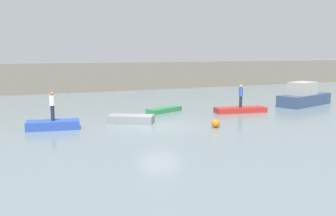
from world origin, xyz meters
The scene contains 10 objects.
ground_plane centered at (0.00, 0.00, 0.00)m, with size 120.00×120.00×0.00m, color slate.
embankment_wall centered at (0.00, 22.61, 1.68)m, with size 80.00×1.20×3.36m, color gray.
motorboat centered at (15.07, 3.59, 0.76)m, with size 6.08×3.62×2.03m.
rowboat_blue centered at (-6.17, 1.64, 0.26)m, with size 3.06×1.26×0.51m, color #2B4CAD.
rowboat_grey centered at (-1.29, 1.67, 0.26)m, with size 2.93×1.29×0.51m, color gray.
rowboat_green centered at (2.51, 4.97, 0.18)m, with size 3.08×0.95×0.35m, color #2D7F47.
rowboat_red centered at (7.78, 2.50, 0.20)m, with size 3.95×1.18×0.39m, color red.
person_blue_shirt centered at (7.78, 2.50, 1.36)m, with size 0.32×0.32×1.73m.
person_white_shirt centered at (-6.17, 1.64, 1.47)m, with size 0.32×0.32×1.72m.
mooring_buoy centered at (2.95, -1.89, 0.27)m, with size 0.54×0.54×0.54m, color orange.
Camera 1 is at (-9.10, -21.77, 4.55)m, focal length 41.18 mm.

